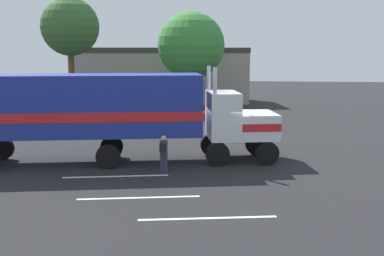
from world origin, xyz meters
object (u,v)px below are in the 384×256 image
at_px(semi_truck, 111,110).
at_px(person_bystander, 164,152).
at_px(tree_center, 70,27).
at_px(tree_left, 191,46).

bearing_deg(semi_truck, person_bystander, -30.47).
bearing_deg(person_bystander, tree_center, 120.52).
xyz_separation_m(semi_truck, tree_center, (-7.67, 16.00, 4.52)).
distance_m(semi_truck, person_bystander, 3.53).
height_order(person_bystander, tree_left, tree_left).
relative_size(semi_truck, tree_center, 1.53).
bearing_deg(semi_truck, tree_left, 84.73).
height_order(semi_truck, person_bystander, semi_truck).
bearing_deg(semi_truck, tree_center, 115.61).
height_order(semi_truck, tree_left, tree_left).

